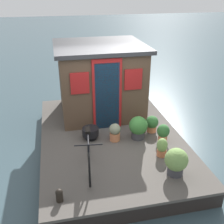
{
  "coord_description": "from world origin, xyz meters",
  "views": [
    {
      "loc": [
        -5.65,
        1.19,
        3.8
      ],
      "look_at": [
        -0.2,
        0.0,
        1.11
      ],
      "focal_mm": 43.43,
      "sensor_mm": 36.0,
      "label": 1
    }
  ],
  "objects_px": {
    "potted_plant_lavender": "(176,161)",
    "mooring_bollard": "(59,195)",
    "potted_plant_rosemary": "(152,123)",
    "potted_plant_fern": "(162,147)",
    "charcoal_grill": "(91,132)",
    "potted_plant_thyme": "(163,133)",
    "potted_plant_geranium": "(115,132)",
    "potted_plant_basil": "(138,127)",
    "bicycle": "(89,152)",
    "houseboat_cabin": "(100,79)"
  },
  "relations": [
    {
      "from": "potted_plant_lavender",
      "to": "mooring_bollard",
      "type": "distance_m",
      "value": 2.25
    },
    {
      "from": "potted_plant_rosemary",
      "to": "potted_plant_fern",
      "type": "bearing_deg",
      "value": 171.86
    },
    {
      "from": "charcoal_grill",
      "to": "potted_plant_thyme",
      "type": "bearing_deg",
      "value": -106.79
    },
    {
      "from": "potted_plant_fern",
      "to": "potted_plant_lavender",
      "type": "bearing_deg",
      "value": -177.71
    },
    {
      "from": "potted_plant_fern",
      "to": "charcoal_grill",
      "type": "bearing_deg",
      "value": 53.75
    },
    {
      "from": "potted_plant_lavender",
      "to": "potted_plant_geranium",
      "type": "bearing_deg",
      "value": 30.54
    },
    {
      "from": "potted_plant_rosemary",
      "to": "potted_plant_fern",
      "type": "relative_size",
      "value": 1.0
    },
    {
      "from": "potted_plant_rosemary",
      "to": "potted_plant_thyme",
      "type": "bearing_deg",
      "value": -170.12
    },
    {
      "from": "potted_plant_basil",
      "to": "potted_plant_geranium",
      "type": "xyz_separation_m",
      "value": [
        0.03,
        0.56,
        -0.08
      ]
    },
    {
      "from": "potted_plant_basil",
      "to": "potted_plant_rosemary",
      "type": "bearing_deg",
      "value": -61.37
    },
    {
      "from": "bicycle",
      "to": "potted_plant_lavender",
      "type": "bearing_deg",
      "value": -109.3
    },
    {
      "from": "potted_plant_rosemary",
      "to": "potted_plant_fern",
      "type": "distance_m",
      "value": 1.05
    },
    {
      "from": "potted_plant_fern",
      "to": "mooring_bollard",
      "type": "relative_size",
      "value": 1.67
    },
    {
      "from": "potted_plant_rosemary",
      "to": "bicycle",
      "type": "bearing_deg",
      "value": 122.85
    },
    {
      "from": "bicycle",
      "to": "mooring_bollard",
      "type": "height_order",
      "value": "bicycle"
    },
    {
      "from": "potted_plant_thyme",
      "to": "potted_plant_rosemary",
      "type": "height_order",
      "value": "potted_plant_thyme"
    },
    {
      "from": "charcoal_grill",
      "to": "mooring_bollard",
      "type": "height_order",
      "value": "charcoal_grill"
    },
    {
      "from": "potted_plant_fern",
      "to": "mooring_bollard",
      "type": "height_order",
      "value": "potted_plant_fern"
    },
    {
      "from": "potted_plant_basil",
      "to": "potted_plant_geranium",
      "type": "relative_size",
      "value": 1.31
    },
    {
      "from": "potted_plant_basil",
      "to": "potted_plant_thyme",
      "type": "xyz_separation_m",
      "value": [
        -0.27,
        -0.52,
        -0.06
      ]
    },
    {
      "from": "potted_plant_thyme",
      "to": "charcoal_grill",
      "type": "xyz_separation_m",
      "value": [
        0.49,
        1.63,
        -0.06
      ]
    },
    {
      "from": "potted_plant_thyme",
      "to": "bicycle",
      "type": "bearing_deg",
      "value": 108.51
    },
    {
      "from": "potted_plant_thyme",
      "to": "potted_plant_fern",
      "type": "height_order",
      "value": "potted_plant_thyme"
    },
    {
      "from": "bicycle",
      "to": "potted_plant_thyme",
      "type": "bearing_deg",
      "value": -71.49
    },
    {
      "from": "potted_plant_rosemary",
      "to": "houseboat_cabin",
      "type": "bearing_deg",
      "value": 36.42
    },
    {
      "from": "bicycle",
      "to": "potted_plant_thyme",
      "type": "distance_m",
      "value": 1.92
    },
    {
      "from": "potted_plant_lavender",
      "to": "potted_plant_basil",
      "type": "relative_size",
      "value": 1.0
    },
    {
      "from": "bicycle",
      "to": "houseboat_cabin",
      "type": "bearing_deg",
      "value": -15.25
    },
    {
      "from": "bicycle",
      "to": "potted_plant_thyme",
      "type": "height_order",
      "value": "bicycle"
    },
    {
      "from": "potted_plant_geranium",
      "to": "charcoal_grill",
      "type": "bearing_deg",
      "value": 70.9
    },
    {
      "from": "bicycle",
      "to": "potted_plant_rosemary",
      "type": "distance_m",
      "value": 2.06
    },
    {
      "from": "potted_plant_lavender",
      "to": "charcoal_grill",
      "type": "height_order",
      "value": "potted_plant_lavender"
    },
    {
      "from": "houseboat_cabin",
      "to": "charcoal_grill",
      "type": "relative_size",
      "value": 6.07
    },
    {
      "from": "mooring_bollard",
      "to": "potted_plant_thyme",
      "type": "bearing_deg",
      "value": -59.62
    },
    {
      "from": "mooring_bollard",
      "to": "potted_plant_fern",
      "type": "bearing_deg",
      "value": -67.75
    },
    {
      "from": "potted_plant_thyme",
      "to": "potted_plant_rosemary",
      "type": "distance_m",
      "value": 0.52
    },
    {
      "from": "potted_plant_geranium",
      "to": "potted_plant_rosemary",
      "type": "distance_m",
      "value": 1.01
    },
    {
      "from": "potted_plant_geranium",
      "to": "potted_plant_fern",
      "type": "height_order",
      "value": "potted_plant_geranium"
    },
    {
      "from": "houseboat_cabin",
      "to": "mooring_bollard",
      "type": "distance_m",
      "value": 3.69
    },
    {
      "from": "bicycle",
      "to": "potted_plant_fern",
      "type": "bearing_deg",
      "value": -87.14
    },
    {
      "from": "potted_plant_lavender",
      "to": "potted_plant_thyme",
      "type": "xyz_separation_m",
      "value": [
        1.17,
        -0.21,
        -0.06
      ]
    },
    {
      "from": "potted_plant_basil",
      "to": "potted_plant_thyme",
      "type": "relative_size",
      "value": 1.27
    },
    {
      "from": "potted_plant_fern",
      "to": "charcoal_grill",
      "type": "height_order",
      "value": "potted_plant_fern"
    },
    {
      "from": "potted_plant_geranium",
      "to": "potted_plant_rosemary",
      "type": "bearing_deg",
      "value": -78.21
    },
    {
      "from": "houseboat_cabin",
      "to": "charcoal_grill",
      "type": "bearing_deg",
      "value": 160.68
    },
    {
      "from": "bicycle",
      "to": "potted_plant_rosemary",
      "type": "height_order",
      "value": "bicycle"
    },
    {
      "from": "houseboat_cabin",
      "to": "mooring_bollard",
      "type": "xyz_separation_m",
      "value": [
        -3.35,
        1.31,
        -0.84
      ]
    },
    {
      "from": "potted_plant_lavender",
      "to": "potted_plant_geranium",
      "type": "xyz_separation_m",
      "value": [
        1.47,
        0.87,
        -0.08
      ]
    },
    {
      "from": "potted_plant_fern",
      "to": "mooring_bollard",
      "type": "xyz_separation_m",
      "value": [
        -0.9,
        2.2,
        -0.07
      ]
    },
    {
      "from": "bicycle",
      "to": "potted_plant_rosemary",
      "type": "relative_size",
      "value": 3.86
    }
  ]
}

